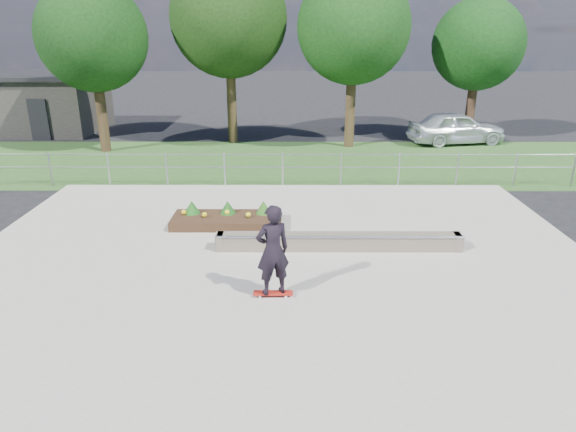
# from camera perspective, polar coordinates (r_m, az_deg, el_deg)

# --- Properties ---
(ground) EXTENTS (120.00, 120.00, 0.00)m
(ground) POSITION_cam_1_polar(r_m,az_deg,el_deg) (10.91, -1.08, -8.15)
(ground) COLOR black
(ground) RESTS_ON ground
(grass_verge) EXTENTS (30.00, 8.00, 0.02)m
(grass_verge) POSITION_cam_1_polar(r_m,az_deg,el_deg) (21.25, -0.47, 6.02)
(grass_verge) COLOR #274A1D
(grass_verge) RESTS_ON ground
(concrete_slab) EXTENTS (15.00, 15.00, 0.06)m
(concrete_slab) POSITION_cam_1_polar(r_m,az_deg,el_deg) (10.89, -1.09, -8.01)
(concrete_slab) COLOR #A09A8E
(concrete_slab) RESTS_ON ground
(fence) EXTENTS (20.06, 0.06, 1.20)m
(fence) POSITION_cam_1_polar(r_m,az_deg,el_deg) (17.67, -0.60, 5.66)
(fence) COLOR gray
(fence) RESTS_ON ground
(building) EXTENTS (8.40, 5.40, 3.00)m
(building) POSITION_cam_1_polar(r_m,az_deg,el_deg) (31.27, -27.46, 11.15)
(building) COLOR #2A2826
(building) RESTS_ON ground
(tree_far_left) EXTENTS (4.55, 4.55, 7.15)m
(tree_far_left) POSITION_cam_1_polar(r_m,az_deg,el_deg) (24.07, -20.91, 18.09)
(tree_far_left) COLOR #302013
(tree_far_left) RESTS_ON ground
(tree_mid_left) EXTENTS (5.25, 5.25, 8.25)m
(tree_mid_left) POSITION_cam_1_polar(r_m,az_deg,el_deg) (24.77, -6.61, 20.95)
(tree_mid_left) COLOR #382716
(tree_mid_left) RESTS_ON ground
(tree_mid_right) EXTENTS (4.90, 4.90, 7.70)m
(tree_mid_right) POSITION_cam_1_polar(r_m,az_deg,el_deg) (23.78, 7.30, 20.06)
(tree_mid_right) COLOR #332414
(tree_mid_right) RESTS_ON ground
(tree_far_right) EXTENTS (4.20, 4.20, 6.60)m
(tree_far_right) POSITION_cam_1_polar(r_m,az_deg,el_deg) (26.61, 20.37, 17.40)
(tree_far_right) COLOR black
(tree_far_right) RESTS_ON ground
(grind_ledge) EXTENTS (6.00, 0.44, 0.43)m
(grind_ledge) POSITION_cam_1_polar(r_m,az_deg,el_deg) (12.63, 5.65, -2.84)
(grind_ledge) COLOR brown
(grind_ledge) RESTS_ON concrete_slab
(planter_bed) EXTENTS (3.00, 1.20, 0.61)m
(planter_bed) POSITION_cam_1_polar(r_m,az_deg,el_deg) (14.29, -6.77, -0.20)
(planter_bed) COLOR black
(planter_bed) RESTS_ON concrete_slab
(skateboarder) EXTENTS (0.80, 0.66, 1.95)m
(skateboarder) POSITION_cam_1_polar(r_m,az_deg,el_deg) (10.08, -1.71, -3.85)
(skateboarder) COLOR silver
(skateboarder) RESTS_ON concrete_slab
(parked_car) EXTENTS (4.75, 2.59, 1.53)m
(parked_car) POSITION_cam_1_polar(r_m,az_deg,el_deg) (25.94, 18.20, 9.30)
(parked_car) COLOR silver
(parked_car) RESTS_ON ground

